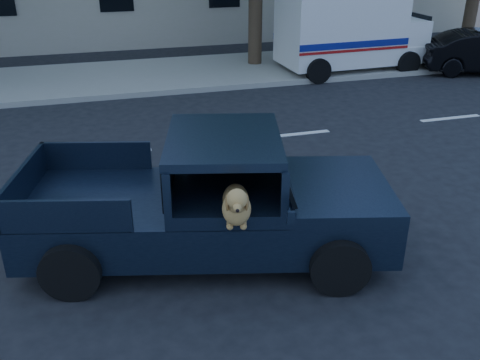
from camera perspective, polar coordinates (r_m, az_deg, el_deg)
The scene contains 5 objects.
ground at distance 8.16m, azimuth -11.91°, elevation -6.09°, with size 120.00×120.00×0.00m, color black.
far_sidewalk at distance 16.71m, azimuth -14.85°, elevation 10.36°, with size 60.00×4.00×0.15m, color gray.
lane_stripes at distance 11.43m, azimuth -3.47°, elevation 3.92°, with size 21.60×0.14×0.01m, color silver, non-canonical shape.
pickup_truck at distance 7.36m, azimuth -4.10°, elevation -3.86°, with size 5.23×3.11×1.76m.
mail_truck at distance 17.48m, azimuth 11.47°, elevation 14.65°, with size 4.50×2.41×2.42m.
Camera 1 is at (-0.27, -6.99, 4.19)m, focal length 40.00 mm.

